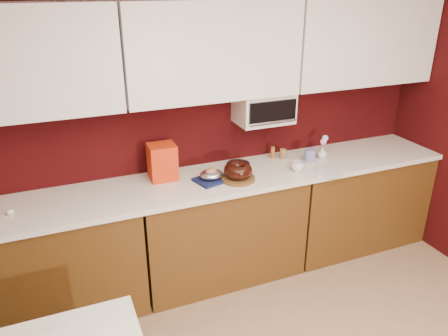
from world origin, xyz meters
The scene contains 27 objects.
wall_back centered at (0.00, 2.25, 1.25)m, with size 4.00×0.02×2.50m, color #330607.
base_cabinet_left centered at (-1.33, 1.94, 0.43)m, with size 1.31×0.58×0.86m, color #513310.
base_cabinet_center centered at (0.00, 1.94, 0.43)m, with size 1.31×0.58×0.86m, color #513310.
base_cabinet_right centered at (1.33, 1.94, 0.43)m, with size 1.31×0.58×0.86m, color #513310.
countertop centered at (0.00, 1.94, 0.88)m, with size 4.00×0.62×0.04m, color silver.
upper_cabinet_left centered at (-1.33, 2.08, 1.85)m, with size 1.31×0.33×0.70m, color white.
upper_cabinet_center centered at (0.00, 2.08, 1.85)m, with size 1.31×0.33×0.70m, color white.
upper_cabinet_right centered at (1.33, 2.08, 1.85)m, with size 1.31×0.33×0.70m, color white.
toaster_oven centered at (0.45, 2.10, 1.38)m, with size 0.45×0.30×0.25m, color white.
toaster_oven_door centered at (0.45, 1.94, 1.38)m, with size 0.40×0.02×0.18m, color black.
toaster_oven_handle centered at (0.45, 1.93, 1.30)m, with size 0.02×0.02×0.42m, color silver.
cake_base centered at (0.11, 1.84, 0.91)m, with size 0.26×0.26×0.02m, color brown.
bundt_cake centered at (0.11, 1.84, 0.98)m, with size 0.22×0.22×0.09m, color black.
navy_towel centered at (-0.08, 1.90, 0.91)m, with size 0.24×0.20×0.02m, color #121B46.
foil_ham_nest centered at (-0.08, 1.90, 0.96)m, with size 0.18×0.15×0.07m, color white.
roasted_ham centered at (-0.08, 1.90, 0.98)m, with size 0.09×0.08×0.06m, color #B07350.
pandoro_box centered at (-0.41, 2.09, 1.04)m, with size 0.20×0.19×0.28m, color #B4120C.
dark_pan centered at (0.22, 2.07, 0.92)m, with size 0.19×0.19×0.03m, color black.
coffee_mug centered at (0.63, 1.82, 0.95)m, with size 0.09×0.09×0.10m, color silver.
blue_jar centered at (0.83, 1.95, 0.95)m, with size 0.09×0.09×0.11m, color navy.
flower_vase centered at (0.97, 1.98, 0.95)m, with size 0.07×0.07×0.11m, color silver.
flower_pink centered at (0.97, 1.98, 1.05)m, with size 0.05×0.05×0.05m, color pink.
flower_blue centered at (1.00, 2.00, 1.07)m, with size 0.06×0.06×0.06m, color #95BDEE.
china_plate centered at (0.84, 1.69, 0.91)m, with size 0.21×0.21×0.01m, color silver.
amber_bottle centered at (0.57, 2.13, 0.95)m, with size 0.04×0.04×0.11m, color #94521B.
paper_cup centered at (0.65, 2.10, 0.94)m, with size 0.06×0.06×0.08m, color olive.
egg_left centered at (-1.49, 1.91, 0.92)m, with size 0.05×0.04×0.04m, color silver.
Camera 1 is at (-1.15, -0.95, 2.32)m, focal length 35.00 mm.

